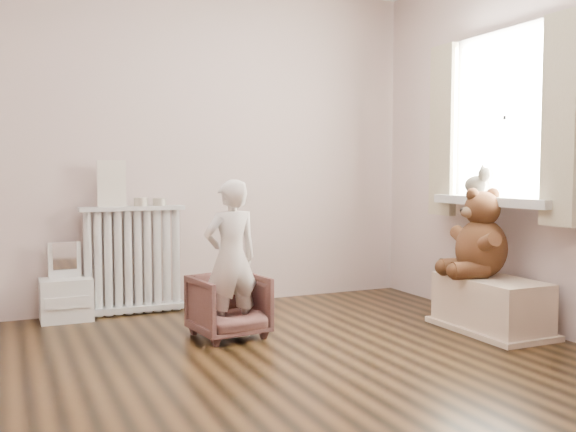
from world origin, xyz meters
name	(u,v)px	position (x,y,z in m)	size (l,w,h in m)	color
floor	(297,365)	(0.00, 0.00, 0.00)	(3.60, 3.60, 0.01)	black
back_wall	(202,143)	(0.00, 1.80, 1.30)	(3.60, 0.02, 2.60)	beige
front_wall	(561,94)	(0.00, -1.80, 1.30)	(3.60, 0.02, 2.60)	beige
right_wall	(545,137)	(1.80, 0.00, 1.30)	(0.02, 3.60, 2.60)	beige
window	(508,118)	(1.76, 0.30, 1.45)	(0.03, 0.90, 1.10)	white
window_sill	(496,201)	(1.67, 0.30, 0.87)	(0.22, 1.10, 0.06)	silver
curtain_left	(561,120)	(1.65, -0.27, 1.39)	(0.06, 0.26, 1.30)	beige
curtain_right	(443,131)	(1.65, 0.87, 1.39)	(0.06, 0.26, 1.30)	beige
radiator	(133,263)	(-0.58, 1.68, 0.39)	(0.77, 0.15, 0.82)	silver
paper_doll	(112,183)	(-0.73, 1.68, 0.99)	(0.21, 0.02, 0.34)	beige
tin_a	(141,202)	(-0.51, 1.68, 0.85)	(0.11, 0.11, 0.06)	#A59E8C
tin_b	(160,202)	(-0.37, 1.68, 0.84)	(0.10, 0.10, 0.06)	#A59E8C
toy_vanity	(66,283)	(-1.07, 1.65, 0.28)	(0.36, 0.26, 0.56)	silver
armchair	(229,306)	(-0.15, 0.73, 0.20)	(0.44, 0.45, 0.41)	brown
child	(231,258)	(-0.15, 0.68, 0.52)	(0.37, 0.24, 1.01)	silver
toy_bench	(491,302)	(1.52, 0.16, 0.20)	(0.41, 0.77, 0.36)	beige
teddy_bear	(482,231)	(1.52, 0.26, 0.67)	(0.48, 0.37, 0.59)	#3B1F10
plush_cat	(477,182)	(1.66, 0.48, 1.00)	(0.16, 0.25, 0.21)	slate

